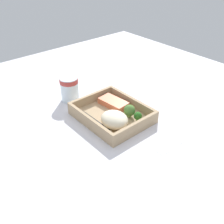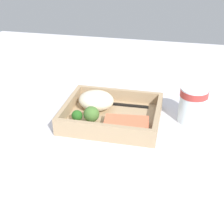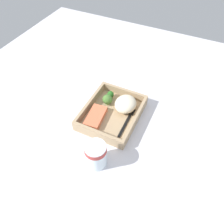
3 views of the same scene
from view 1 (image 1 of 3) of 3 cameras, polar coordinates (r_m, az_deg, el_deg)
ground_plane at (r=99.82cm, az=-0.00°, el=-1.77°), size 160.00×160.00×2.00cm
takeout_tray at (r=98.90cm, az=-0.00°, el=-1.02°), size 26.62×21.87×1.20cm
tray_rim at (r=97.54cm, az=-0.00°, el=0.17°), size 26.62×21.87×3.69cm
salmon_fillet at (r=103.87cm, az=0.32°, el=2.00°), size 12.28×7.35×2.36cm
mashed_potatoes at (r=91.60cm, az=0.50°, el=-1.67°), size 10.34×8.96×5.36cm
broccoli_floret_1 at (r=96.75cm, az=3.82°, el=0.32°), size 4.31×4.31×4.86cm
broccoli_floret_2 at (r=95.11cm, az=5.64°, el=-0.90°), size 3.01×3.01×3.55cm
fork at (r=95.07cm, az=-3.46°, el=-2.08°), size 15.83×2.26×0.44cm
paper_cup at (r=109.40cm, az=-9.24°, el=5.28°), size 7.57×7.57×10.18cm
receipt_slip at (r=90.36cm, az=12.18°, el=-6.12°), size 7.43×14.16×0.24cm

